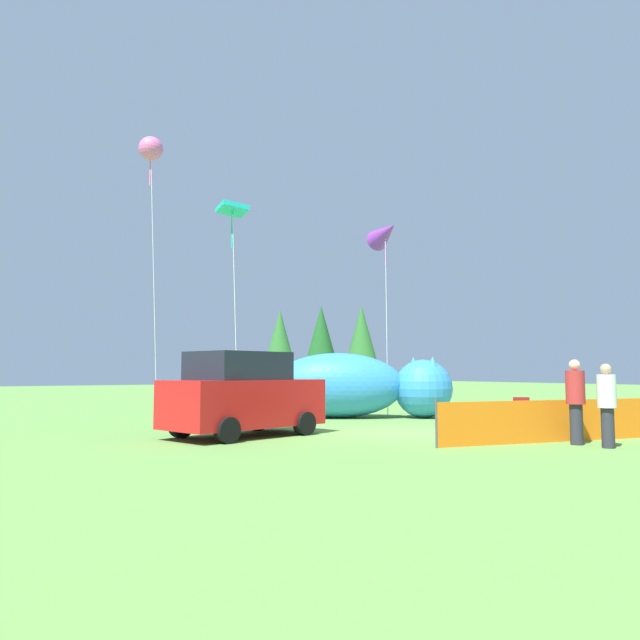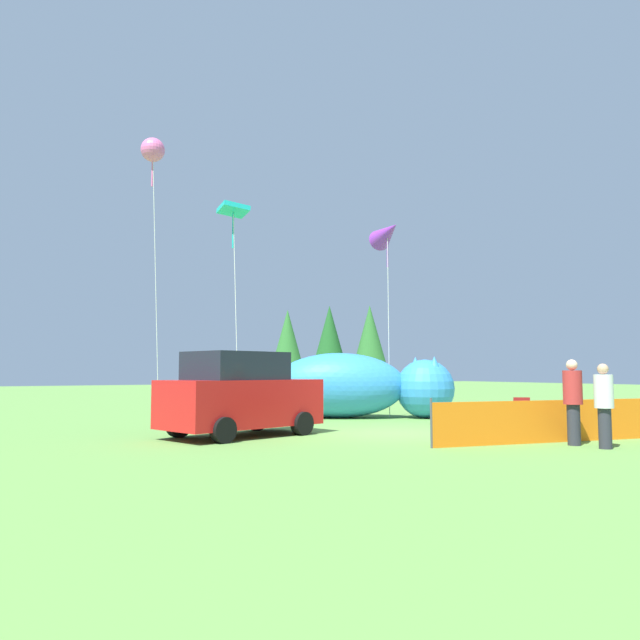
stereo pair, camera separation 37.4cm
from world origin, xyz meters
The scene contains 13 objects.
ground_plane centered at (0.00, 0.00, 0.00)m, with size 120.00×120.00×0.00m, color #609342.
parked_car centered at (-3.73, 1.26, 1.02)m, with size 4.33×2.81×2.09m.
folding_chair centered at (3.85, -0.97, 0.52)m, with size 0.67×0.67×0.88m.
inflatable_cat centered at (2.24, 4.81, 1.03)m, with size 6.09×4.75×2.24m.
safety_fence centered at (1.82, -3.55, 0.48)m, with size 6.07×1.22×1.05m.
spectator_in_green_shirt centered at (1.82, -4.17, 1.02)m, with size 0.41×0.41×1.87m.
spectator_in_grey_shirt centered at (1.86, -4.89, 0.97)m, with size 0.39×0.39×1.77m.
kite_teal_diamond centered at (-2.08, 5.81, 6.85)m, with size 0.98×1.35×7.15m.
kite_purple_delta centered at (3.78, 5.14, 6.71)m, with size 1.12×1.76×7.28m.
kite_pink_octopus centered at (-4.23, 7.95, 9.24)m, with size 0.83×0.99×9.70m.
horizon_tree_east centered at (24.00, 34.98, 4.81)m, with size 3.28×3.28×7.84m.
horizon_tree_west centered at (13.62, 31.90, 4.06)m, with size 2.77×2.77×6.62m.
horizon_tree_mid centered at (21.39, 38.01, 4.87)m, with size 3.32×3.32×7.93m.
Camera 2 is at (-9.97, -13.18, 1.62)m, focal length 35.00 mm.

